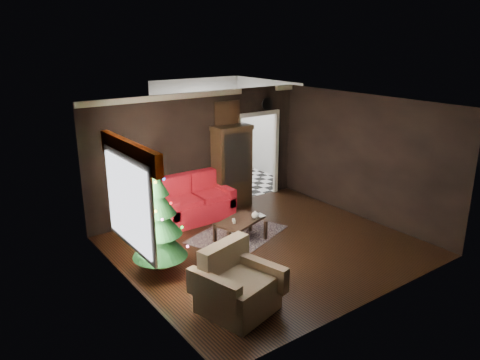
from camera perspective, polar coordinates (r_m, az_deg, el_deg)
floor at (r=9.19m, az=3.33°, el=-8.24°), size 5.50×5.50×0.00m
ceiling at (r=8.36m, az=3.67°, el=9.32°), size 5.50×5.50×0.00m
wall_back at (r=10.65m, az=-5.06°, el=3.38°), size 5.50×0.00×5.50m
wall_front at (r=7.04m, az=16.51°, el=-4.81°), size 5.50×0.00×5.50m
wall_left at (r=7.33m, az=-13.43°, el=-3.65°), size 0.00×5.50×5.50m
wall_right at (r=10.57m, az=15.13°, el=2.73°), size 0.00×5.50×5.50m
doorway at (r=11.67m, az=2.16°, el=2.92°), size 1.10×0.10×2.10m
left_window at (r=7.50m, az=-13.78°, el=-2.77°), size 0.05×1.60×1.40m
valance at (r=7.30m, az=-13.66°, el=3.40°), size 0.12×2.10×0.35m
kitchen_floor at (r=13.12m, az=-1.92°, el=-0.17°), size 3.00×3.00×0.00m
kitchen_window at (r=13.92m, az=-5.37°, el=7.99°), size 0.70×0.06×0.70m
rug at (r=9.68m, az=-0.32°, el=-6.77°), size 2.28×1.98×0.01m
loveseat at (r=10.34m, az=-5.54°, el=-2.27°), size 1.70×0.90×1.00m
curio_cabinet at (r=10.97m, az=-1.02°, el=1.44°), size 0.90×0.45×1.90m
floor_lamp at (r=9.50m, az=-10.42°, el=-2.20°), size 0.36×0.36×1.83m
christmas_tree at (r=7.89m, az=-10.16°, el=-4.63°), size 1.00×1.00×1.82m
armchair at (r=7.00m, az=-0.27°, el=-12.72°), size 1.25×1.25×1.04m
coffee_table at (r=9.31m, az=0.03°, el=-6.26°), size 1.12×0.88×0.44m
teapot at (r=9.26m, az=1.90°, el=-4.40°), size 0.21×0.21×0.16m
cup_a at (r=9.07m, az=-0.72°, el=-5.25°), size 0.07×0.07×0.05m
cup_b at (r=9.16m, az=-0.81°, el=-4.99°), size 0.08×0.08×0.05m
book at (r=9.37m, az=2.16°, el=-3.95°), size 0.16×0.02×0.21m
wall_clock at (r=11.52m, az=3.38°, el=9.47°), size 0.32×0.32×0.06m
painting at (r=10.83m, az=-1.63°, el=8.28°), size 0.62×0.05×0.52m
kitchen_counter at (r=13.97m, az=-4.70°, el=2.79°), size 1.80×0.60×0.90m
kitchen_table at (r=12.62m, az=-2.31°, el=0.87°), size 0.70×0.70×0.75m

